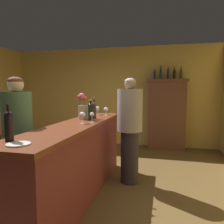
% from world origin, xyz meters
% --- Properties ---
extents(floor, '(7.72, 7.72, 0.00)m').
position_xyz_m(floor, '(0.00, 0.00, 0.00)').
color(floor, brown).
rests_on(floor, ground).
extents(wall_back, '(5.73, 0.12, 2.64)m').
position_xyz_m(wall_back, '(0.00, 3.03, 1.32)').
color(wall_back, tan).
rests_on(wall_back, ground).
extents(bar_counter, '(0.55, 2.85, 1.03)m').
position_xyz_m(bar_counter, '(0.30, -0.14, 0.52)').
color(bar_counter, maroon).
rests_on(bar_counter, ground).
extents(display_cabinet, '(0.99, 0.37, 1.76)m').
position_xyz_m(display_cabinet, '(1.50, 2.75, 0.92)').
color(display_cabinet, brown).
rests_on(display_cabinet, ground).
extents(wine_bottle_syrah, '(0.08, 0.08, 0.31)m').
position_xyz_m(wine_bottle_syrah, '(0.37, 0.20, 1.18)').
color(wine_bottle_syrah, black).
rests_on(wine_bottle_syrah, bar_counter).
extents(wine_bottle_chardonnay, '(0.07, 0.07, 0.32)m').
position_xyz_m(wine_bottle_chardonnay, '(0.14, -1.27, 1.18)').
color(wine_bottle_chardonnay, black).
rests_on(wine_bottle_chardonnay, bar_counter).
extents(wine_bottle_malbec, '(0.07, 0.07, 0.34)m').
position_xyz_m(wine_bottle_malbec, '(0.37, 0.36, 1.18)').
color(wine_bottle_malbec, '#40271F').
rests_on(wine_bottle_malbec, bar_counter).
extents(wine_glass_front, '(0.08, 0.08, 0.16)m').
position_xyz_m(wine_glass_front, '(0.38, -0.14, 1.15)').
color(wine_glass_front, white).
rests_on(wine_glass_front, bar_counter).
extents(wine_glass_mid, '(0.07, 0.07, 0.14)m').
position_xyz_m(wine_glass_mid, '(0.47, -0.01, 1.14)').
color(wine_glass_mid, white).
rests_on(wine_glass_mid, bar_counter).
extents(wine_glass_rear, '(0.08, 0.08, 0.15)m').
position_xyz_m(wine_glass_rear, '(0.43, 0.87, 1.14)').
color(wine_glass_rear, white).
rests_on(wine_glass_rear, bar_counter).
extents(wine_glass_spare, '(0.07, 0.07, 0.16)m').
position_xyz_m(wine_glass_spare, '(0.25, 0.93, 1.15)').
color(wine_glass_spare, white).
rests_on(wine_glass_spare, bar_counter).
extents(flower_arrangement, '(0.16, 0.18, 0.40)m').
position_xyz_m(flower_arrangement, '(0.22, 0.28, 1.22)').
color(flower_arrangement, tan).
rests_on(flower_arrangement, bar_counter).
extents(cheese_plate, '(0.19, 0.19, 0.01)m').
position_xyz_m(cheese_plate, '(0.30, -1.36, 1.04)').
color(cheese_plate, white).
rests_on(cheese_plate, bar_counter).
extents(display_bottle_left, '(0.06, 0.06, 0.29)m').
position_xyz_m(display_bottle_left, '(1.18, 2.75, 1.89)').
color(display_bottle_left, '#1B2738').
rests_on(display_bottle_left, display_cabinet).
extents(display_bottle_midleft, '(0.06, 0.06, 0.33)m').
position_xyz_m(display_bottle_midleft, '(1.33, 2.75, 1.90)').
color(display_bottle_midleft, '#192D37').
rests_on(display_bottle_midleft, display_cabinet).
extents(display_bottle_center, '(0.06, 0.06, 0.32)m').
position_xyz_m(display_bottle_center, '(1.51, 2.75, 1.90)').
color(display_bottle_center, '#1B2A3B').
rests_on(display_bottle_center, display_cabinet).
extents(display_bottle_midright, '(0.08, 0.08, 0.31)m').
position_xyz_m(display_bottle_midright, '(1.66, 2.75, 1.89)').
color(display_bottle_midright, black).
rests_on(display_bottle_midright, display_cabinet).
extents(display_bottle_right, '(0.07, 0.07, 0.31)m').
position_xyz_m(display_bottle_right, '(1.82, 2.75, 1.89)').
color(display_bottle_right, '#452A13').
rests_on(display_bottle_right, display_cabinet).
extents(patron_tall, '(0.37, 0.37, 1.65)m').
position_xyz_m(patron_tall, '(-0.36, -0.51, 0.90)').
color(patron_tall, maroon).
rests_on(patron_tall, ground).
extents(bartender, '(0.39, 0.39, 1.67)m').
position_xyz_m(bartender, '(0.92, 0.51, 0.91)').
color(bartender, '#29252E').
rests_on(bartender, ground).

